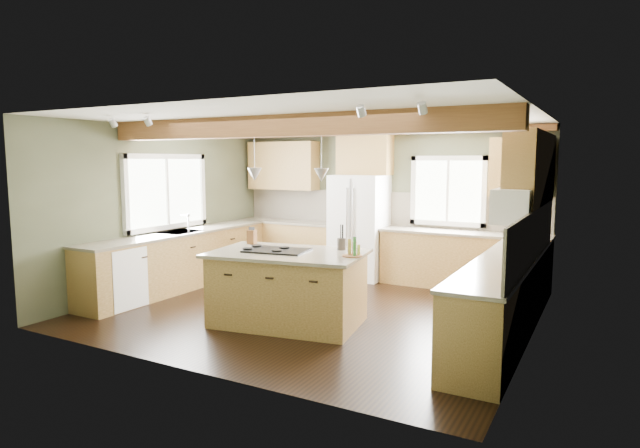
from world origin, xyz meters
The scene contains 37 objects.
floor centered at (0.00, 0.00, 0.00)m, with size 5.60×5.60×0.00m, color black.
ceiling centered at (0.00, 0.00, 2.60)m, with size 5.60×5.60×0.00m, color silver.
wall_back centered at (0.00, 2.50, 1.30)m, with size 5.60×5.60×0.00m, color #414632.
wall_left centered at (-2.80, 0.00, 1.30)m, with size 5.00×5.00×0.00m, color #414632.
wall_right centered at (2.80, 0.00, 1.30)m, with size 5.00×5.00×0.00m, color #414632.
ceiling_beam centered at (0.00, -0.73, 2.47)m, with size 5.55×0.26×0.26m, color brown.
soffit_trim centered at (0.00, 2.40, 2.54)m, with size 5.55×0.20×0.10m, color brown.
backsplash_back centered at (0.00, 2.48, 1.21)m, with size 5.58×0.03×0.58m, color brown.
backsplash_right centered at (2.78, 0.05, 1.21)m, with size 0.03×3.70×0.58m, color brown.
base_cab_back_left centered at (-1.79, 2.20, 0.44)m, with size 2.02×0.60×0.88m, color brown.
counter_back_left centered at (-1.79, 2.20, 0.90)m, with size 2.06×0.64×0.04m, color #51473B.
base_cab_back_right centered at (1.49, 2.20, 0.44)m, with size 2.62×0.60×0.88m, color brown.
counter_back_right centered at (1.49, 2.20, 0.90)m, with size 2.66×0.64×0.04m, color #51473B.
base_cab_left centered at (-2.50, 0.05, 0.44)m, with size 0.60×3.70×0.88m, color brown.
counter_left centered at (-2.50, 0.05, 0.90)m, with size 0.64×3.74×0.04m, color #51473B.
base_cab_right centered at (2.50, 0.05, 0.44)m, with size 0.60×3.70×0.88m, color brown.
counter_right centered at (2.50, 0.05, 0.90)m, with size 0.64×3.74×0.04m, color #51473B.
upper_cab_back_left centered at (-1.99, 2.33, 1.95)m, with size 1.40×0.35×0.90m, color brown.
upper_cab_over_fridge centered at (-0.30, 2.33, 2.15)m, with size 0.96×0.35×0.70m, color brown.
upper_cab_right centered at (2.62, 0.90, 1.95)m, with size 0.35×2.20×0.90m, color brown.
upper_cab_back_corner centered at (2.30, 2.33, 1.95)m, with size 0.90×0.35×0.90m, color brown.
window_left centered at (-2.78, 0.05, 1.55)m, with size 0.04×1.60×1.05m, color white.
window_back centered at (1.15, 2.48, 1.55)m, with size 1.10×0.04×1.00m, color white.
sink centered at (-2.50, 0.05, 0.91)m, with size 0.50×0.65×0.03m, color #262628.
faucet centered at (-2.32, 0.05, 1.05)m, with size 0.02×0.02×0.28m, color #B2B2B7.
dishwasher centered at (-2.49, -1.25, 0.43)m, with size 0.60×0.60×0.84m, color white.
oven centered at (2.49, -1.25, 0.43)m, with size 0.60×0.72×0.84m, color white.
microwave centered at (2.58, -0.05, 1.55)m, with size 0.40×0.70×0.38m, color white.
pendant_left centered at (-0.42, -0.80, 1.88)m, with size 0.18×0.18×0.16m, color #B2B2B7.
pendant_right centered at (0.46, -0.66, 1.88)m, with size 0.18×0.18×0.16m, color #B2B2B7.
refrigerator centered at (-0.30, 2.12, 0.90)m, with size 0.90×0.74×1.80m, color white.
island centered at (0.02, -0.73, 0.44)m, with size 1.77×1.08×0.88m, color brown.
island_top centered at (0.02, -0.73, 0.90)m, with size 1.89×1.20×0.04m, color #51473B.
cooktop centered at (-0.12, -0.76, 0.93)m, with size 0.77×0.51×0.02m, color black.
knife_block centered at (-0.74, -0.43, 1.01)m, with size 0.11×0.09×0.19m, color brown.
utensil_crock centered at (0.54, -0.28, 0.99)m, with size 0.11×0.11×0.15m, color #464038.
bottle_tray centered at (0.86, -0.64, 1.03)m, with size 0.24×0.24×0.22m, color brown, non-canonical shape.
Camera 1 is at (3.53, -6.31, 2.06)m, focal length 30.00 mm.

